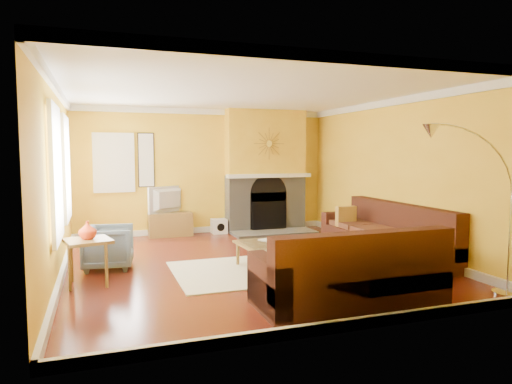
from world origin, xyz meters
name	(u,v)px	position (x,y,z in m)	size (l,w,h in m)	color
floor	(247,263)	(0.00, 0.00, -0.01)	(5.50, 6.00, 0.02)	maroon
ceiling	(246,91)	(0.00, 0.00, 2.71)	(5.50, 6.00, 0.02)	white
wall_back	(205,171)	(0.00, 3.01, 1.35)	(5.50, 0.02, 2.70)	yellow
wall_front	(344,196)	(0.00, -3.01, 1.35)	(5.50, 0.02, 2.70)	yellow
wall_left	(56,182)	(-2.76, 0.00, 1.35)	(0.02, 6.00, 2.70)	yellow
wall_right	(395,176)	(2.76, 0.00, 1.35)	(0.02, 6.00, 2.70)	yellow
baseboard	(247,259)	(0.00, 0.00, 0.06)	(5.50, 6.00, 0.12)	white
crown_molding	(246,95)	(0.00, 0.00, 2.64)	(5.50, 6.00, 0.12)	white
window_left_near	(65,168)	(-2.72, 1.30, 1.50)	(0.06, 1.22, 1.72)	white
window_left_far	(55,173)	(-2.72, -0.60, 1.50)	(0.06, 1.22, 1.72)	white
window_back	(114,163)	(-1.90, 2.96, 1.55)	(0.82, 0.06, 1.22)	white
wall_art	(146,160)	(-1.25, 2.97, 1.60)	(0.34, 0.04, 1.14)	white
fireplace	(265,171)	(1.35, 2.80, 1.35)	(1.80, 0.40, 2.70)	gray
mantel	(269,176)	(1.35, 2.56, 1.25)	(1.92, 0.22, 0.08)	white
hearth	(274,233)	(1.35, 2.25, 0.03)	(1.80, 0.70, 0.06)	gray
sunburst	(269,144)	(1.35, 2.57, 1.95)	(0.70, 0.04, 0.70)	olive
rug	(255,270)	(-0.02, -0.49, 0.01)	(2.40, 1.80, 0.02)	beige
sectional_sofa	(333,240)	(1.09, -0.83, 0.45)	(3.32, 3.73, 0.90)	#431E15
coffee_table	(277,257)	(0.29, -0.58, 0.21)	(1.04, 1.04, 0.41)	white
media_console	(170,224)	(-0.80, 2.77, 0.25)	(0.90, 0.41, 0.50)	olive
tv	(170,200)	(-0.80, 2.77, 0.77)	(0.96, 0.13, 0.55)	black
subwoofer	(219,226)	(0.25, 2.74, 0.16)	(0.31, 0.31, 0.31)	white
armchair	(109,247)	(-2.09, 0.36, 0.33)	(0.70, 0.72, 0.66)	slate
side_table	(89,262)	(-2.36, -0.45, 0.31)	(0.56, 0.56, 0.61)	olive
vase	(88,230)	(-2.36, -0.45, 0.74)	(0.23, 0.23, 0.24)	#EB4016
book	(265,242)	(0.13, -0.47, 0.43)	(0.22, 0.30, 0.03)	white
arc_lamp	(475,215)	(1.94, -2.66, 1.03)	(1.32, 0.36, 2.07)	silver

